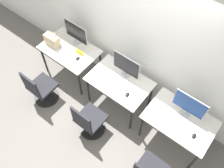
{
  "coord_description": "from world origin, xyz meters",
  "views": [
    {
      "loc": [
        1.41,
        -1.65,
        4.21
      ],
      "look_at": [
        0.0,
        0.14,
        0.88
      ],
      "focal_mm": 40.0,
      "sensor_mm": 36.0,
      "label": 1
    }
  ],
  "objects_px": {
    "office_chair_center": "(89,122)",
    "mouse_right": "(194,136)",
    "mouse_center": "(127,94)",
    "monitor_right": "(189,105)",
    "monitor_center": "(126,66)",
    "office_chair_left": "(41,89)",
    "handbag": "(52,40)",
    "keyboard_right": "(177,125)",
    "keyboard_left": "(65,52)",
    "monitor_left": "(76,33)",
    "mouse_left": "(78,58)",
    "keyboard_center": "(114,87)"
  },
  "relations": [
    {
      "from": "monitor_left",
      "to": "monitor_center",
      "type": "xyz_separation_m",
      "value": [
        1.18,
        -0.05,
        0.0
      ]
    },
    {
      "from": "mouse_left",
      "to": "monitor_left",
      "type": "bearing_deg",
      "value": 133.49
    },
    {
      "from": "keyboard_left",
      "to": "office_chair_center",
      "type": "distance_m",
      "value": 1.37
    },
    {
      "from": "office_chair_left",
      "to": "monitor_right",
      "type": "relative_size",
      "value": 1.65
    },
    {
      "from": "monitor_center",
      "to": "office_chair_center",
      "type": "relative_size",
      "value": 0.61
    },
    {
      "from": "office_chair_left",
      "to": "keyboard_right",
      "type": "height_order",
      "value": "office_chair_left"
    },
    {
      "from": "mouse_left",
      "to": "keyboard_center",
      "type": "relative_size",
      "value": 0.22
    },
    {
      "from": "monitor_left",
      "to": "keyboard_left",
      "type": "xyz_separation_m",
      "value": [
        0.0,
        -0.33,
        -0.23
      ]
    },
    {
      "from": "office_chair_left",
      "to": "keyboard_right",
      "type": "bearing_deg",
      "value": 16.94
    },
    {
      "from": "mouse_right",
      "to": "handbag",
      "type": "bearing_deg",
      "value": 179.72
    },
    {
      "from": "monitor_right",
      "to": "mouse_center",
      "type": "bearing_deg",
      "value": -162.11
    },
    {
      "from": "office_chair_left",
      "to": "monitor_center",
      "type": "xyz_separation_m",
      "value": [
        1.19,
        1.0,
        0.63
      ]
    },
    {
      "from": "mouse_left",
      "to": "mouse_right",
      "type": "distance_m",
      "value": 2.36
    },
    {
      "from": "monitor_left",
      "to": "office_chair_left",
      "type": "distance_m",
      "value": 1.23
    },
    {
      "from": "keyboard_left",
      "to": "office_chair_left",
      "type": "height_order",
      "value": "office_chair_left"
    },
    {
      "from": "office_chair_left",
      "to": "monitor_left",
      "type": "bearing_deg",
      "value": 89.61
    },
    {
      "from": "keyboard_left",
      "to": "monitor_right",
      "type": "relative_size",
      "value": 0.78
    },
    {
      "from": "mouse_right",
      "to": "mouse_center",
      "type": "bearing_deg",
      "value": -178.64
    },
    {
      "from": "mouse_left",
      "to": "keyboard_right",
      "type": "height_order",
      "value": "mouse_left"
    },
    {
      "from": "monitor_left",
      "to": "office_chair_center",
      "type": "relative_size",
      "value": 0.61
    },
    {
      "from": "monitor_center",
      "to": "office_chair_left",
      "type": "bearing_deg",
      "value": -139.84
    },
    {
      "from": "mouse_right",
      "to": "keyboard_center",
      "type": "bearing_deg",
      "value": -178.52
    },
    {
      "from": "office_chair_center",
      "to": "keyboard_center",
      "type": "bearing_deg",
      "value": 85.09
    },
    {
      "from": "keyboard_left",
      "to": "handbag",
      "type": "distance_m",
      "value": 0.34
    },
    {
      "from": "office_chair_left",
      "to": "mouse_right",
      "type": "distance_m",
      "value": 2.78
    },
    {
      "from": "monitor_center",
      "to": "handbag",
      "type": "bearing_deg",
      "value": -169.66
    },
    {
      "from": "mouse_center",
      "to": "monitor_right",
      "type": "relative_size",
      "value": 0.17
    },
    {
      "from": "office_chair_left",
      "to": "keyboard_right",
      "type": "distance_m",
      "value": 2.51
    },
    {
      "from": "office_chair_center",
      "to": "handbag",
      "type": "xyz_separation_m",
      "value": [
        -1.45,
        0.67,
        0.5
      ]
    },
    {
      "from": "office_chair_left",
      "to": "office_chair_center",
      "type": "height_order",
      "value": "same"
    },
    {
      "from": "office_chair_center",
      "to": "monitor_right",
      "type": "xyz_separation_m",
      "value": [
        1.24,
        0.93,
        0.63
      ]
    },
    {
      "from": "monitor_left",
      "to": "mouse_right",
      "type": "bearing_deg",
      "value": -7.37
    },
    {
      "from": "mouse_center",
      "to": "handbag",
      "type": "bearing_deg",
      "value": 178.61
    },
    {
      "from": "mouse_left",
      "to": "keyboard_right",
      "type": "xyz_separation_m",
      "value": [
        2.07,
        -0.03,
        -0.01
      ]
    },
    {
      "from": "keyboard_center",
      "to": "monitor_left",
      "type": "bearing_deg",
      "value": 162.14
    },
    {
      "from": "monitor_left",
      "to": "handbag",
      "type": "distance_m",
      "value": 0.48
    },
    {
      "from": "office_chair_left",
      "to": "mouse_right",
      "type": "xyz_separation_m",
      "value": [
        2.66,
        0.71,
        0.4
      ]
    },
    {
      "from": "mouse_left",
      "to": "keyboard_left",
      "type": "bearing_deg",
      "value": -174.91
    },
    {
      "from": "monitor_left",
      "to": "keyboard_left",
      "type": "relative_size",
      "value": 1.27
    },
    {
      "from": "keyboard_center",
      "to": "mouse_left",
      "type": "bearing_deg",
      "value": 175.17
    },
    {
      "from": "office_chair_left",
      "to": "office_chair_center",
      "type": "distance_m",
      "value": 1.14
    },
    {
      "from": "handbag",
      "to": "keyboard_left",
      "type": "bearing_deg",
      "value": -0.51
    },
    {
      "from": "office_chair_center",
      "to": "handbag",
      "type": "bearing_deg",
      "value": 155.04
    },
    {
      "from": "keyboard_right",
      "to": "handbag",
      "type": "height_order",
      "value": "handbag"
    },
    {
      "from": "keyboard_right",
      "to": "mouse_right",
      "type": "bearing_deg",
      "value": -1.53
    },
    {
      "from": "office_chair_left",
      "to": "office_chair_center",
      "type": "bearing_deg",
      "value": 2.75
    },
    {
      "from": "office_chair_center",
      "to": "mouse_right",
      "type": "xyz_separation_m",
      "value": [
        1.52,
        0.66,
        0.4
      ]
    },
    {
      "from": "monitor_center",
      "to": "monitor_right",
      "type": "height_order",
      "value": "same"
    },
    {
      "from": "mouse_center",
      "to": "monitor_right",
      "type": "distance_m",
      "value": 0.99
    },
    {
      "from": "mouse_center",
      "to": "handbag",
      "type": "height_order",
      "value": "handbag"
    }
  ]
}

